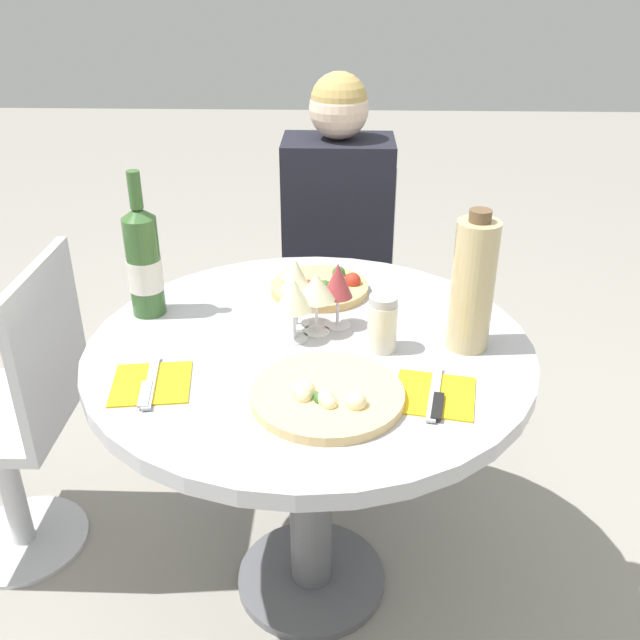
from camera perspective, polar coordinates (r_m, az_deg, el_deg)
ground_plane at (r=1.99m, az=-0.69°, el=-20.12°), size 12.00×12.00×0.00m
dining_table at (r=1.60m, az=-0.81°, el=-5.89°), size 0.96×0.96×0.72m
chair_behind_diner at (r=2.42m, az=1.35°, el=1.75°), size 0.38×0.38×0.84m
seated_diner at (r=2.25m, az=1.33°, el=2.53°), size 0.33×0.46×1.16m
chair_empty_side at (r=1.97m, az=-23.11°, el=-7.38°), size 0.38×0.38×0.84m
pizza_large at (r=1.34m, az=0.55°, el=-6.06°), size 0.29×0.29×0.05m
pizza_small_far at (r=1.75m, az=0.05°, el=2.65°), size 0.24×0.24×0.05m
wine_bottle at (r=1.66m, az=-13.91°, el=4.53°), size 0.08×0.08×0.34m
tall_carafe at (r=1.49m, az=12.12°, el=2.76°), size 0.09×0.09×0.30m
sugar_shaker at (r=1.49m, az=5.01°, el=-0.27°), size 0.06×0.06×0.12m
wine_glass_back_left at (r=1.55m, az=-1.94°, el=3.48°), size 0.07×0.07×0.16m
wine_glass_front_left at (r=1.50m, az=-2.09°, el=1.98°), size 0.08×0.08×0.14m
wine_glass_center at (r=1.53m, az=-0.30°, el=2.60°), size 0.08×0.08×0.14m
wine_glass_back_right at (r=1.56m, az=1.44°, el=3.08°), size 0.07×0.07×0.15m
place_setting_left at (r=1.43m, az=-13.38°, el=-4.99°), size 0.17×0.19×0.01m
place_setting_right at (r=1.37m, az=9.16°, el=-5.95°), size 0.18×0.19×0.01m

